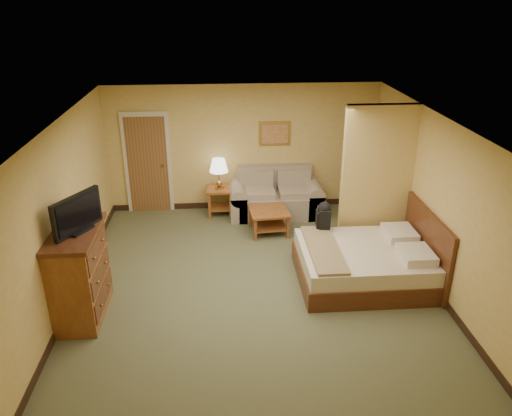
{
  "coord_description": "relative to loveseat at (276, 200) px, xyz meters",
  "views": [
    {
      "loc": [
        -0.49,
        -6.81,
        4.25
      ],
      "look_at": [
        0.08,
        0.6,
        1.01
      ],
      "focal_mm": 35.0,
      "sensor_mm": 36.0,
      "label": 1
    }
  ],
  "objects": [
    {
      "name": "floor",
      "position": [
        -0.64,
        -2.58,
        -0.31
      ],
      "size": [
        6.0,
        6.0,
        0.0
      ],
      "primitive_type": "plane",
      "color": "#545738",
      "rests_on": "ground"
    },
    {
      "name": "ceiling",
      "position": [
        -0.64,
        -2.58,
        2.29
      ],
      "size": [
        6.0,
        6.0,
        0.0
      ],
      "primitive_type": "plane",
      "rotation": [
        3.14,
        0.0,
        0.0
      ],
      "color": "white",
      "rests_on": "back_wall"
    },
    {
      "name": "back_wall",
      "position": [
        -0.64,
        0.42,
        0.99
      ],
      "size": [
        5.5,
        0.02,
        2.6
      ],
      "primitive_type": "cube",
      "color": "tan",
      "rests_on": "floor"
    },
    {
      "name": "left_wall",
      "position": [
        -3.39,
        -2.58,
        0.99
      ],
      "size": [
        0.02,
        6.0,
        2.6
      ],
      "primitive_type": "cube",
      "color": "tan",
      "rests_on": "floor"
    },
    {
      "name": "right_wall",
      "position": [
        2.11,
        -2.58,
        0.99
      ],
      "size": [
        0.02,
        6.0,
        2.6
      ],
      "primitive_type": "cube",
      "color": "tan",
      "rests_on": "floor"
    },
    {
      "name": "partition",
      "position": [
        1.51,
        -1.65,
        0.99
      ],
      "size": [
        1.2,
        0.15,
        2.6
      ],
      "primitive_type": "cube",
      "color": "tan",
      "rests_on": "floor"
    },
    {
      "name": "door",
      "position": [
        -2.59,
        0.39,
        0.72
      ],
      "size": [
        0.94,
        0.16,
        2.1
      ],
      "color": "beige",
      "rests_on": "floor"
    },
    {
      "name": "baseboard",
      "position": [
        -0.64,
        0.41,
        -0.25
      ],
      "size": [
        5.5,
        0.02,
        0.12
      ],
      "primitive_type": "cube",
      "color": "black",
      "rests_on": "floor"
    },
    {
      "name": "loveseat",
      "position": [
        0.0,
        0.0,
        0.0
      ],
      "size": [
        1.88,
        0.87,
        0.95
      ],
      "color": "gray",
      "rests_on": "floor"
    },
    {
      "name": "side_table",
      "position": [
        -1.15,
        0.07,
        0.07
      ],
      "size": [
        0.52,
        0.52,
        0.58
      ],
      "color": "brown",
      "rests_on": "floor"
    },
    {
      "name": "table_lamp",
      "position": [
        -1.15,
        0.07,
        0.74
      ],
      "size": [
        0.37,
        0.37,
        0.62
      ],
      "color": "#A3783C",
      "rests_on": "side_table"
    },
    {
      "name": "coffee_table",
      "position": [
        -0.23,
        -0.85,
        0.02
      ],
      "size": [
        0.77,
        0.77,
        0.46
      ],
      "rotation": [
        0.0,
        0.0,
        0.08
      ],
      "color": "brown",
      "rests_on": "floor"
    },
    {
      "name": "wall_picture",
      "position": [
        0.0,
        0.4,
        1.29
      ],
      "size": [
        0.64,
        0.04,
        0.5
      ],
      "color": "#B78E3F",
      "rests_on": "back_wall"
    },
    {
      "name": "dresser",
      "position": [
        -3.11,
        -3.28,
        0.36
      ],
      "size": [
        0.65,
        1.24,
        1.32
      ],
      "color": "brown",
      "rests_on": "floor"
    },
    {
      "name": "tv",
      "position": [
        -3.01,
        -3.28,
        1.25
      ],
      "size": [
        0.46,
        0.76,
        0.51
      ],
      "rotation": [
        0.0,
        0.0,
        -0.51
      ],
      "color": "black",
      "rests_on": "dresser"
    },
    {
      "name": "bed",
      "position": [
        1.18,
        -2.68,
        0.0
      ],
      "size": [
        2.08,
        1.77,
        1.15
      ],
      "color": "#472110",
      "rests_on": "floor"
    },
    {
      "name": "backpack",
      "position": [
        0.59,
        -1.93,
        0.51
      ],
      "size": [
        0.23,
        0.3,
        0.49
      ],
      "rotation": [
        0.0,
        0.0,
        -0.09
      ],
      "color": "black",
      "rests_on": "bed"
    }
  ]
}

